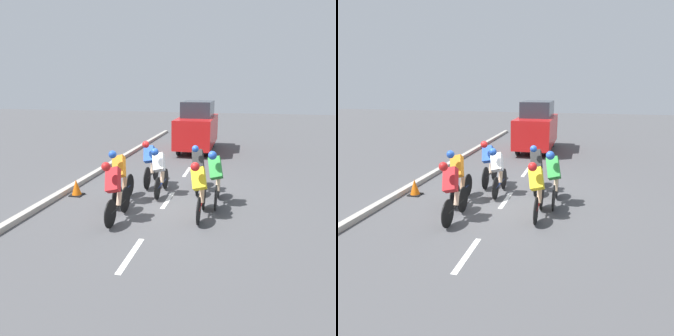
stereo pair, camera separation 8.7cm
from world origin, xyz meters
The scene contains 14 objects.
ground_plane centered at (0.00, 0.00, 0.00)m, with size 60.00×60.00×0.00m, color #4C4C4F.
lane_stripe_near centered at (0.00, 3.41, 0.00)m, with size 0.12×1.40×0.01m, color white.
lane_stripe_mid centered at (0.00, 0.21, 0.00)m, with size 0.12×1.40×0.01m, color white.
lane_stripe_far centered at (0.00, -2.99, 0.00)m, with size 0.12×1.40×0.01m, color white.
curb centered at (3.20, 0.21, 0.07)m, with size 0.20×26.73×0.14m, color #A8A399.
cyclist_black centered at (-0.72, -0.79, 0.77)m, with size 0.43×1.67×1.48m.
cyclist_yellow centered at (-1.03, 1.26, 0.77)m, with size 0.44×1.64×1.46m.
cyclist_green centered at (-1.34, 0.27, 0.82)m, with size 0.45×1.68×1.55m.
cyclist_blue centered at (0.90, -1.09, 0.78)m, with size 0.41×1.76×1.50m.
cyclist_orange centered at (1.23, 0.69, 0.80)m, with size 0.47×1.66×1.53m.
cyclist_red centered at (0.91, 1.90, 0.79)m, with size 0.44×1.64×1.51m.
cyclist_white centered at (0.35, -0.21, 0.78)m, with size 0.44×1.66×1.46m.
support_car centered at (0.23, -7.19, 1.19)m, with size 1.70×4.03×2.42m.
traffic_cone centered at (2.75, 0.41, 0.24)m, with size 0.36×0.36×0.49m.
Camera 2 is at (-2.08, 8.81, 3.21)m, focal length 35.00 mm.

